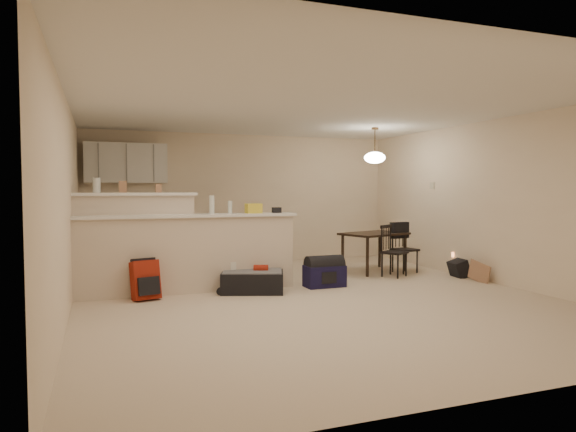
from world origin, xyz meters
name	(u,v)px	position (x,y,z in m)	size (l,w,h in m)	color
room	(313,203)	(0.00, 0.00, 1.25)	(7.00, 7.02, 2.50)	beige
breakfast_bar	(169,249)	(-1.76, 0.98, 0.61)	(3.08, 0.58, 1.39)	beige
upper_cabinets	(126,163)	(-2.20, 3.32, 1.90)	(1.40, 0.34, 0.70)	white
kitchen_counter	(139,245)	(-2.00, 3.19, 0.45)	(1.80, 0.60, 0.90)	white
thermostat	(432,186)	(2.98, 1.55, 1.50)	(0.02, 0.12, 0.12)	beige
jar	(97,185)	(-2.69, 1.12, 1.49)	(0.10, 0.10, 0.20)	silver
cereal_box	(123,187)	(-2.35, 1.12, 1.47)	(0.10, 0.07, 0.16)	#AA7A58
small_box	(158,188)	(-1.88, 1.12, 1.45)	(0.08, 0.06, 0.12)	#AA7A58
bottle_a	(212,205)	(-1.17, 0.90, 1.22)	(0.07, 0.07, 0.26)	silver
bottle_b	(230,207)	(-0.91, 0.90, 1.18)	(0.06, 0.06, 0.18)	silver
bag_lump	(253,208)	(-0.56, 0.90, 1.16)	(0.22, 0.18, 0.14)	#AA7A58
pouch	(277,210)	(-0.20, 0.90, 1.13)	(0.12, 0.10, 0.08)	#AA7A58
dining_table	(374,237)	(1.82, 1.57, 0.60)	(1.26, 1.02, 0.68)	black
pendant_lamp	(375,157)	(1.82, 1.57, 1.99)	(0.36, 0.36, 0.62)	brown
dining_chair_near	(394,251)	(1.88, 1.02, 0.42)	(0.37, 0.35, 0.85)	black
dining_chair_far	(405,248)	(2.27, 1.31, 0.42)	(0.37, 0.35, 0.85)	black
suitcase	(253,282)	(-0.66, 0.60, 0.14)	(0.85, 0.55, 0.29)	black
red_backpack	(145,280)	(-2.11, 0.61, 0.25)	(0.34, 0.21, 0.50)	maroon
navy_duffel	(324,276)	(0.44, 0.61, 0.16)	(0.58, 0.32, 0.32)	#151238
black_daypack	(459,269)	(2.85, 0.61, 0.14)	(0.31, 0.22, 0.27)	black
cardboard_sheet	(479,272)	(2.85, 0.14, 0.15)	(0.40, 0.02, 0.31)	#AA7A58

